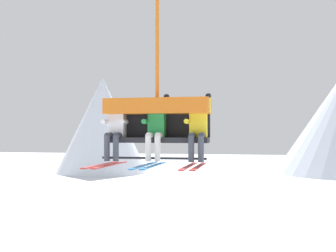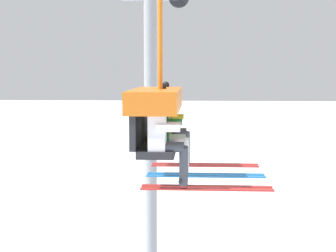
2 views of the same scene
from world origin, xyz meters
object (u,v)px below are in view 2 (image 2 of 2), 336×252
(lift_tower_far, at_px, (151,137))
(skier_white, at_px, (167,137))
(chairlift_chair, at_px, (155,108))
(skier_yellow, at_px, (173,123))
(skier_green, at_px, (170,129))

(lift_tower_far, distance_m, skier_white, 8.08)
(chairlift_chair, xyz_separation_m, skier_yellow, (0.80, -0.21, -0.30))
(skier_green, bearing_deg, skier_white, -179.51)
(skier_yellow, bearing_deg, lift_tower_far, 8.27)
(lift_tower_far, xyz_separation_m, skier_green, (-7.16, -0.92, 1.07))
(lift_tower_far, bearing_deg, skier_green, -172.65)
(skier_green, xyz_separation_m, skier_yellow, (0.80, 0.00, 0.00))
(skier_green, relative_size, skier_yellow, 1.00)
(lift_tower_far, relative_size, skier_white, 5.11)
(lift_tower_far, height_order, skier_green, lift_tower_far)
(chairlift_chair, bearing_deg, lift_tower_far, 5.66)
(skier_white, height_order, skier_green, skier_green)
(skier_white, xyz_separation_m, skier_yellow, (1.60, 0.01, 0.02))
(skier_white, relative_size, skier_green, 1.00)
(lift_tower_far, relative_size, skier_green, 5.11)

